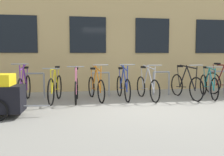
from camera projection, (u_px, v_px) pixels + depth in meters
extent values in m
plane|color=gray|center=(146.00, 108.00, 6.21)|extent=(42.00, 42.00, 0.00)
cube|color=tan|center=(106.00, 29.00, 13.04)|extent=(28.00, 7.99, 5.29)
cube|color=black|center=(18.00, 34.00, 8.57)|extent=(1.30, 0.04, 1.28)
cube|color=black|center=(88.00, 35.00, 8.96)|extent=(1.30, 0.04, 1.28)
cube|color=black|center=(152.00, 36.00, 9.34)|extent=(1.30, 0.04, 1.28)
cube|color=black|center=(212.00, 37.00, 9.73)|extent=(1.30, 0.04, 1.28)
cylinder|color=gray|center=(26.00, 86.00, 7.53)|extent=(0.05, 0.05, 0.76)
cylinder|color=gray|center=(44.00, 86.00, 7.62)|extent=(0.05, 0.05, 0.76)
cylinder|color=gray|center=(35.00, 73.00, 7.54)|extent=(0.54, 0.05, 0.05)
cylinder|color=gray|center=(92.00, 85.00, 7.86)|extent=(0.05, 0.05, 0.76)
cylinder|color=gray|center=(109.00, 85.00, 7.94)|extent=(0.05, 0.05, 0.76)
cylinder|color=gray|center=(101.00, 73.00, 7.86)|extent=(0.54, 0.05, 0.05)
cylinder|color=gray|center=(153.00, 84.00, 8.18)|extent=(0.05, 0.05, 0.76)
cylinder|color=gray|center=(169.00, 83.00, 8.26)|extent=(0.05, 0.05, 0.76)
cylinder|color=gray|center=(161.00, 72.00, 8.19)|extent=(0.54, 0.05, 0.05)
cylinder|color=gray|center=(210.00, 83.00, 8.50)|extent=(0.05, 0.05, 0.76)
cylinder|color=gray|center=(224.00, 82.00, 8.59)|extent=(0.05, 0.05, 0.76)
cylinder|color=gray|center=(218.00, 71.00, 8.51)|extent=(0.54, 0.05, 0.05)
torus|color=black|center=(77.00, 89.00, 7.58)|extent=(0.08, 0.65, 0.64)
torus|color=black|center=(76.00, 93.00, 6.63)|extent=(0.08, 0.65, 0.64)
cylinder|color=pink|center=(76.00, 81.00, 6.86)|extent=(0.06, 0.46, 0.74)
cylinder|color=pink|center=(76.00, 81.00, 7.23)|extent=(0.06, 0.34, 0.65)
cylinder|color=pink|center=(76.00, 69.00, 6.98)|extent=(0.08, 0.74, 0.12)
cylinder|color=pink|center=(77.00, 90.00, 7.34)|extent=(0.05, 0.49, 0.07)
cylinder|color=pink|center=(77.00, 79.00, 7.47)|extent=(0.04, 0.20, 0.60)
cylinder|color=pink|center=(76.00, 81.00, 6.62)|extent=(0.03, 0.08, 0.68)
cube|color=black|center=(77.00, 68.00, 7.35)|extent=(0.11, 0.21, 0.06)
cylinder|color=gray|center=(75.00, 67.00, 6.61)|extent=(0.44, 0.05, 0.03)
torus|color=black|center=(177.00, 85.00, 8.18)|extent=(0.11, 0.71, 0.71)
torus|color=black|center=(196.00, 89.00, 7.14)|extent=(0.11, 0.71, 0.71)
cylinder|color=black|center=(191.00, 78.00, 7.39)|extent=(0.09, 0.53, 0.73)
cylinder|color=black|center=(183.00, 78.00, 7.81)|extent=(0.08, 0.40, 0.66)
cylinder|color=black|center=(188.00, 67.00, 7.54)|extent=(0.13, 0.86, 0.10)
cylinder|color=black|center=(181.00, 87.00, 7.92)|extent=(0.08, 0.55, 0.07)
cylinder|color=black|center=(178.00, 76.00, 8.07)|extent=(0.05, 0.20, 0.60)
cylinder|color=black|center=(196.00, 78.00, 7.13)|extent=(0.04, 0.08, 0.66)
cube|color=black|center=(180.00, 66.00, 7.95)|extent=(0.12, 0.21, 0.06)
cylinder|color=gray|center=(196.00, 65.00, 7.12)|extent=(0.44, 0.07, 0.03)
torus|color=black|center=(212.00, 83.00, 8.53)|extent=(0.20, 0.74, 0.75)
cylinder|color=maroon|center=(220.00, 75.00, 8.19)|extent=(0.11, 0.34, 0.71)
cylinder|color=maroon|center=(218.00, 85.00, 8.30)|extent=(0.13, 0.48, 0.08)
cylinder|color=maroon|center=(215.00, 74.00, 8.41)|extent=(0.07, 0.20, 0.65)
cube|color=black|center=(217.00, 64.00, 8.30)|extent=(0.14, 0.22, 0.06)
torus|color=black|center=(59.00, 87.00, 7.58)|extent=(0.15, 0.73, 0.73)
torus|color=black|center=(51.00, 92.00, 6.53)|extent=(0.15, 0.73, 0.73)
cylinder|color=yellow|center=(53.00, 81.00, 6.80)|extent=(0.11, 0.50, 0.66)
cylinder|color=yellow|center=(56.00, 79.00, 7.21)|extent=(0.09, 0.38, 0.65)
cylinder|color=yellow|center=(54.00, 69.00, 6.94)|extent=(0.16, 0.82, 0.04)
cylinder|color=yellow|center=(57.00, 89.00, 7.32)|extent=(0.10, 0.53, 0.08)
cylinder|color=yellow|center=(58.00, 78.00, 7.46)|extent=(0.05, 0.20, 0.59)
cylinder|color=yellow|center=(51.00, 81.00, 6.53)|extent=(0.04, 0.08, 0.59)
cube|color=black|center=(57.00, 67.00, 7.35)|extent=(0.13, 0.21, 0.06)
cylinder|color=gray|center=(51.00, 69.00, 6.53)|extent=(0.44, 0.09, 0.03)
torus|color=black|center=(119.00, 86.00, 8.06)|extent=(0.06, 0.67, 0.67)
torus|color=black|center=(127.00, 91.00, 7.02)|extent=(0.06, 0.67, 0.67)
cylinder|color=#233893|center=(125.00, 78.00, 7.27)|extent=(0.05, 0.51, 0.77)
cylinder|color=#233893|center=(122.00, 79.00, 7.69)|extent=(0.05, 0.38, 0.62)
cylinder|color=#233893|center=(124.00, 67.00, 7.42)|extent=(0.06, 0.84, 0.18)
cylinder|color=#233893|center=(121.00, 88.00, 7.80)|extent=(0.04, 0.53, 0.07)
cylinder|color=#233893|center=(120.00, 78.00, 7.94)|extent=(0.03, 0.20, 0.57)
cylinder|color=#233893|center=(127.00, 78.00, 7.01)|extent=(0.03, 0.08, 0.70)
cube|color=black|center=(121.00, 68.00, 7.83)|extent=(0.11, 0.20, 0.06)
cylinder|color=gray|center=(127.00, 65.00, 7.00)|extent=(0.44, 0.04, 0.03)
torus|color=black|center=(28.00, 87.00, 7.59)|extent=(0.05, 0.73, 0.73)
torus|color=black|center=(20.00, 92.00, 6.56)|extent=(0.05, 0.73, 0.73)
cylinder|color=#722D99|center=(22.00, 79.00, 6.82)|extent=(0.05, 0.50, 0.77)
cylinder|color=#722D99|center=(25.00, 80.00, 7.22)|extent=(0.04, 0.37, 0.64)
cylinder|color=#722D99|center=(23.00, 67.00, 6.96)|extent=(0.05, 0.82, 0.17)
cylinder|color=#722D99|center=(26.00, 89.00, 7.34)|extent=(0.03, 0.52, 0.08)
cylinder|color=#722D99|center=(27.00, 78.00, 7.48)|extent=(0.03, 0.20, 0.58)
cylinder|color=#722D99|center=(20.00, 79.00, 6.56)|extent=(0.03, 0.08, 0.71)
cube|color=black|center=(26.00, 68.00, 7.36)|extent=(0.10, 0.20, 0.06)
cylinder|color=gray|center=(20.00, 64.00, 6.55)|extent=(0.44, 0.03, 0.03)
torus|color=black|center=(141.00, 87.00, 7.96)|extent=(0.11, 0.66, 0.66)
torus|color=black|center=(155.00, 91.00, 6.96)|extent=(0.11, 0.66, 0.66)
cylinder|color=#B7B7BC|center=(151.00, 79.00, 7.21)|extent=(0.09, 0.50, 0.76)
cylinder|color=#B7B7BC|center=(145.00, 79.00, 7.60)|extent=(0.07, 0.37, 0.67)
cylinder|color=#B7B7BC|center=(149.00, 67.00, 7.34)|extent=(0.12, 0.81, 0.12)
cylinder|color=#B7B7BC|center=(144.00, 88.00, 7.71)|extent=(0.08, 0.52, 0.07)
cylinder|color=#B7B7BC|center=(142.00, 77.00, 7.85)|extent=(0.04, 0.20, 0.61)
cylinder|color=#B7B7BC|center=(155.00, 79.00, 6.96)|extent=(0.04, 0.08, 0.69)
cube|color=black|center=(143.00, 67.00, 7.73)|extent=(0.12, 0.21, 0.06)
cylinder|color=gray|center=(154.00, 65.00, 6.95)|extent=(0.44, 0.07, 0.03)
torus|color=black|center=(203.00, 85.00, 8.35)|extent=(0.19, 0.68, 0.69)
torus|color=black|center=(215.00, 89.00, 7.28)|extent=(0.19, 0.68, 0.69)
cylinder|color=teal|center=(211.00, 79.00, 7.55)|extent=(0.15, 0.51, 0.68)
cylinder|color=teal|center=(207.00, 78.00, 7.97)|extent=(0.12, 0.39, 0.63)
cylinder|color=teal|center=(210.00, 68.00, 7.70)|extent=(0.22, 0.83, 0.09)
cylinder|color=teal|center=(206.00, 87.00, 8.09)|extent=(0.14, 0.53, 0.07)
cylinder|color=teal|center=(204.00, 77.00, 8.24)|extent=(0.07, 0.20, 0.57)
cylinder|color=teal|center=(215.00, 79.00, 7.28)|extent=(0.04, 0.08, 0.61)
cube|color=black|center=(206.00, 67.00, 8.12)|extent=(0.14, 0.22, 0.06)
cylinder|color=gray|center=(215.00, 67.00, 7.28)|extent=(0.44, 0.12, 0.03)
torus|color=black|center=(91.00, 87.00, 7.89)|extent=(0.16, 0.66, 0.66)
torus|color=black|center=(101.00, 91.00, 6.91)|extent=(0.16, 0.66, 0.66)
cylinder|color=orange|center=(98.00, 79.00, 7.15)|extent=(0.13, 0.50, 0.76)
cylinder|color=orange|center=(94.00, 80.00, 7.54)|extent=(0.10, 0.37, 0.62)
cylinder|color=orange|center=(96.00, 68.00, 7.28)|extent=(0.18, 0.81, 0.17)
cylinder|color=orange|center=(94.00, 89.00, 7.65)|extent=(0.12, 0.52, 0.07)
cylinder|color=orange|center=(92.00, 78.00, 7.78)|extent=(0.06, 0.20, 0.57)
cylinder|color=orange|center=(101.00, 79.00, 6.91)|extent=(0.04, 0.08, 0.70)
cube|color=black|center=(93.00, 69.00, 7.67)|extent=(0.13, 0.21, 0.06)
cylinder|color=gray|center=(101.00, 65.00, 6.89)|extent=(0.44, 0.10, 0.03)
cube|color=black|center=(1.00, 99.00, 5.26)|extent=(0.92, 0.64, 0.56)
torus|color=black|center=(6.00, 104.00, 5.61)|extent=(0.46, 0.06, 0.46)
cylinder|color=gray|center=(37.00, 106.00, 5.37)|extent=(0.55, 0.05, 0.03)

